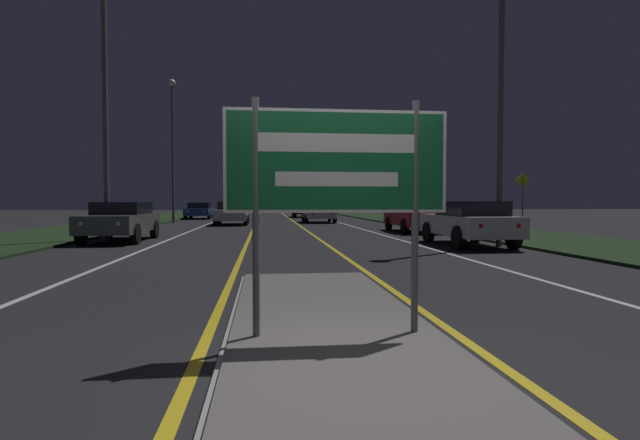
# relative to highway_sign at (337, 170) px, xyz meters

# --- Properties ---
(ground_plane) EXTENTS (160.00, 160.00, 0.00)m
(ground_plane) POSITION_rel_highway_sign_xyz_m (0.00, -0.82, -1.71)
(ground_plane) COLOR #232326
(median_island) EXTENTS (2.22, 8.43, 0.10)m
(median_island) POSITION_rel_highway_sign_xyz_m (0.00, 0.00, -1.67)
(median_island) COLOR #999993
(median_island) RESTS_ON ground_plane
(verge_left) EXTENTS (5.00, 100.00, 0.08)m
(verge_left) POSITION_rel_highway_sign_xyz_m (-9.50, 19.18, -1.67)
(verge_left) COLOR #1E3319
(verge_left) RESTS_ON ground_plane
(verge_right) EXTENTS (5.00, 100.00, 0.08)m
(verge_right) POSITION_rel_highway_sign_xyz_m (9.50, 19.18, -1.67)
(verge_right) COLOR #1E3319
(verge_right) RESTS_ON ground_plane
(centre_line_yellow_left) EXTENTS (0.12, 70.00, 0.01)m
(centre_line_yellow_left) POSITION_rel_highway_sign_xyz_m (-1.30, 24.18, -1.71)
(centre_line_yellow_left) COLOR gold
(centre_line_yellow_left) RESTS_ON ground_plane
(centre_line_yellow_right) EXTENTS (0.12, 70.00, 0.01)m
(centre_line_yellow_right) POSITION_rel_highway_sign_xyz_m (1.30, 24.18, -1.71)
(centre_line_yellow_right) COLOR gold
(centre_line_yellow_right) RESTS_ON ground_plane
(lane_line_white_left) EXTENTS (0.12, 70.00, 0.01)m
(lane_line_white_left) POSITION_rel_highway_sign_xyz_m (-4.20, 24.18, -1.71)
(lane_line_white_left) COLOR silver
(lane_line_white_left) RESTS_ON ground_plane
(lane_line_white_right) EXTENTS (0.12, 70.00, 0.01)m
(lane_line_white_right) POSITION_rel_highway_sign_xyz_m (4.20, 24.18, -1.71)
(lane_line_white_right) COLOR silver
(lane_line_white_right) RESTS_ON ground_plane
(edge_line_white_left) EXTENTS (0.10, 70.00, 0.01)m
(edge_line_white_left) POSITION_rel_highway_sign_xyz_m (-7.20, 24.18, -1.71)
(edge_line_white_left) COLOR silver
(edge_line_white_left) RESTS_ON ground_plane
(edge_line_white_right) EXTENTS (0.10, 70.00, 0.01)m
(edge_line_white_right) POSITION_rel_highway_sign_xyz_m (7.20, 24.18, -1.71)
(edge_line_white_right) COLOR silver
(edge_line_white_right) RESTS_ON ground_plane
(highway_sign) EXTENTS (2.19, 0.07, 2.30)m
(highway_sign) POSITION_rel_highway_sign_xyz_m (0.00, 0.00, 0.00)
(highway_sign) COLOR #56565B
(highway_sign) RESTS_ON median_island
(streetlight_left_near) EXTENTS (0.44, 0.44, 11.25)m
(streetlight_left_near) POSITION_rel_highway_sign_xyz_m (-6.15, 13.16, 4.83)
(streetlight_left_near) COLOR #56565B
(streetlight_left_near) RESTS_ON ground_plane
(streetlight_left_far) EXTENTS (0.47, 0.47, 9.30)m
(streetlight_left_far) POSITION_rel_highway_sign_xyz_m (-6.63, 28.53, 3.99)
(streetlight_left_far) COLOR #56565B
(streetlight_left_far) RESTS_ON ground_plane
(streetlight_right_near) EXTENTS (0.50, 0.50, 10.40)m
(streetlight_right_near) POSITION_rel_highway_sign_xyz_m (6.60, 10.05, 4.71)
(streetlight_right_near) COLOR #56565B
(streetlight_right_near) RESTS_ON ground_plane
(car_receding_0) EXTENTS (1.89, 4.43, 1.41)m
(car_receding_0) POSITION_rel_highway_sign_xyz_m (5.72, 10.34, -0.95)
(car_receding_0) COLOR silver
(car_receding_0) RESTS_ON ground_plane
(car_receding_1) EXTENTS (1.85, 4.55, 1.41)m
(car_receding_1) POSITION_rel_highway_sign_xyz_m (6.09, 17.37, -0.96)
(car_receding_1) COLOR maroon
(car_receding_1) RESTS_ON ground_plane
(car_receding_2) EXTENTS (2.03, 4.23, 1.28)m
(car_receding_2) POSITION_rel_highway_sign_xyz_m (2.86, 28.11, -1.02)
(car_receding_2) COLOR #B7B7BC
(car_receding_2) RESTS_ON ground_plane
(car_receding_3) EXTENTS (1.99, 4.53, 1.38)m
(car_receding_3) POSITION_rel_highway_sign_xyz_m (2.77, 39.31, -0.97)
(car_receding_3) COLOR black
(car_receding_3) RESTS_ON ground_plane
(car_approaching_0) EXTENTS (1.92, 4.62, 1.38)m
(car_approaching_0) POSITION_rel_highway_sign_xyz_m (-5.76, 13.47, -0.96)
(car_approaching_0) COLOR #4C514C
(car_approaching_0) RESTS_ON ground_plane
(car_approaching_1) EXTENTS (1.95, 4.64, 1.40)m
(car_approaching_1) POSITION_rel_highway_sign_xyz_m (-2.67, 25.73, -0.97)
(car_approaching_1) COLOR #B7B7BC
(car_approaching_1) RESTS_ON ground_plane
(car_approaching_2) EXTENTS (2.02, 4.85, 1.31)m
(car_approaching_2) POSITION_rel_highway_sign_xyz_m (-5.93, 36.26, -1.01)
(car_approaching_2) COLOR navy
(car_approaching_2) RESTS_ON ground_plane
(warning_sign) EXTENTS (0.60, 0.06, 2.50)m
(warning_sign) POSITION_rel_highway_sign_xyz_m (9.73, 14.43, -0.13)
(warning_sign) COLOR #56565B
(warning_sign) RESTS_ON verge_right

